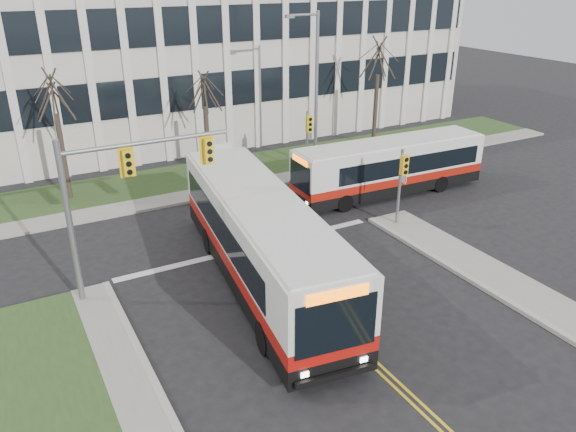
{
  "coord_description": "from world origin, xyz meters",
  "views": [
    {
      "loc": [
        -9.17,
        -12.0,
        11.3
      ],
      "look_at": [
        0.97,
        6.49,
        2.0
      ],
      "focal_mm": 35.0,
      "sensor_mm": 36.0,
      "label": 1
    }
  ],
  "objects_px": {
    "streetlight": "(314,83)",
    "directory_sign": "(221,158)",
    "bus_cross": "(389,168)",
    "bus_main": "(261,243)"
  },
  "relations": [
    {
      "from": "streetlight",
      "to": "directory_sign",
      "type": "relative_size",
      "value": 4.6
    },
    {
      "from": "directory_sign",
      "to": "bus_cross",
      "type": "distance_m",
      "value": 9.83
    },
    {
      "from": "bus_cross",
      "to": "bus_main",
      "type": "bearing_deg",
      "value": -60.68
    },
    {
      "from": "directory_sign",
      "to": "bus_main",
      "type": "bearing_deg",
      "value": -105.37
    },
    {
      "from": "bus_cross",
      "to": "streetlight",
      "type": "bearing_deg",
      "value": -163.66
    },
    {
      "from": "directory_sign",
      "to": "bus_main",
      "type": "distance_m",
      "value": 12.7
    },
    {
      "from": "streetlight",
      "to": "bus_main",
      "type": "distance_m",
      "value": 14.5
    },
    {
      "from": "bus_main",
      "to": "bus_cross",
      "type": "distance_m",
      "value": 11.6
    },
    {
      "from": "bus_main",
      "to": "bus_cross",
      "type": "bearing_deg",
      "value": 34.93
    },
    {
      "from": "directory_sign",
      "to": "streetlight",
      "type": "bearing_deg",
      "value": -13.23
    }
  ]
}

